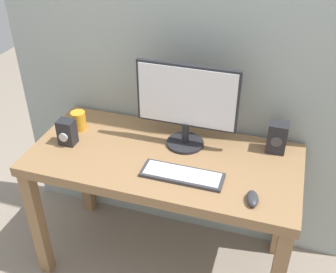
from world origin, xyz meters
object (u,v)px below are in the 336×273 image
mouse (252,198)px  desk (164,172)px  coffee_mug (79,121)px  keyboard_primary (182,175)px  audio_controller (67,132)px  speaker_right (277,137)px  monitor (187,103)px

mouse → desk: bearing=144.9°
desk → coffee_mug: coffee_mug is taller
keyboard_primary → audio_controller: 0.65m
audio_controller → speaker_right: bearing=14.0°
speaker_right → coffee_mug: bearing=-173.9°
keyboard_primary → audio_controller: bearing=172.4°
monitor → speaker_right: (0.45, 0.08, -0.16)m
monitor → keyboard_primary: size_ratio=1.32×
mouse → audio_controller: 0.99m
audio_controller → coffee_mug: bearing=94.8°
keyboard_primary → speaker_right: size_ratio=2.42×
desk → keyboard_primary: (0.13, -0.13, 0.11)m
audio_controller → coffee_mug: (-0.01, 0.15, -0.02)m
speaker_right → coffee_mug: 1.06m
desk → monitor: bearing=61.6°
speaker_right → audio_controller: (-1.04, -0.26, -0.01)m
audio_controller → desk: bearing=5.0°
mouse → speaker_right: (0.06, 0.42, 0.06)m
monitor → mouse: size_ratio=5.01×
mouse → speaker_right: size_ratio=0.64×
monitor → speaker_right: monitor is taller
desk → audio_controller: size_ratio=9.92×
desk → coffee_mug: 0.56m
keyboard_primary → speaker_right: 0.53m
desk → mouse: size_ratio=13.28×
monitor → mouse: bearing=-41.1°
speaker_right → coffee_mug: speaker_right is taller
monitor → speaker_right: size_ratio=3.19×
monitor → keyboard_primary: monitor is taller
keyboard_primary → desk: bearing=135.7°
desk → monitor: (0.08, 0.14, 0.35)m
monitor → audio_controller: size_ratio=3.75×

